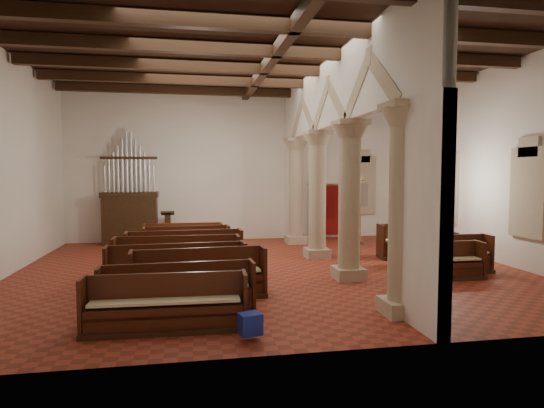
{
  "coord_description": "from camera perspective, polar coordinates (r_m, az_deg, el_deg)",
  "views": [
    {
      "loc": [
        -2.19,
        -12.55,
        2.75
      ],
      "look_at": [
        0.14,
        0.5,
        1.83
      ],
      "focal_mm": 30.0,
      "sensor_mm": 36.0,
      "label": 1
    }
  ],
  "objects": [
    {
      "name": "nave_pew_2",
      "position": [
        10.18,
        -9.11,
        -9.65
      ],
      "size": [
        2.96,
        0.9,
        1.09
      ],
      "rotation": [
        0.0,
        0.0,
        0.06
      ],
      "color": "#362111",
      "rests_on": "floor"
    },
    {
      "name": "nave_pew_7",
      "position": [
        14.59,
        -10.61,
        -5.55
      ],
      "size": [
        2.71,
        0.89,
        1.06
      ],
      "rotation": [
        0.0,
        0.0,
        0.07
      ],
      "color": "#362111",
      "rests_on": "floor"
    },
    {
      "name": "hymnal_box_a",
      "position": [
        7.7,
        -2.76,
        -14.79
      ],
      "size": [
        0.41,
        0.36,
        0.35
      ],
      "primitive_type": "cube",
      "rotation": [
        0.0,
        0.0,
        0.24
      ],
      "color": "navy",
      "rests_on": "floor"
    },
    {
      "name": "wall_back",
      "position": [
        18.68,
        -3.42,
        4.75
      ],
      "size": [
        14.0,
        0.02,
        6.0
      ],
      "primitive_type": "cube",
      "color": "white",
      "rests_on": "floor"
    },
    {
      "name": "aisle_pew_2",
      "position": [
        14.29,
        18.55,
        -5.98
      ],
      "size": [
        1.92,
        0.67,
        0.98
      ],
      "rotation": [
        0.0,
        0.0,
        -0.01
      ],
      "color": "#362111",
      "rests_on": "floor"
    },
    {
      "name": "nave_pew_8",
      "position": [
        15.79,
        -11.06,
        -4.88
      ],
      "size": [
        2.65,
        0.7,
        1.02
      ],
      "rotation": [
        0.0,
        0.0,
        -0.01
      ],
      "color": "#362111",
      "rests_on": "floor"
    },
    {
      "name": "floor",
      "position": [
        13.04,
        -0.24,
        -8.2
      ],
      "size": [
        14.0,
        14.0,
        0.0
      ],
      "primitive_type": "plane",
      "color": "maroon",
      "rests_on": "ground"
    },
    {
      "name": "arcade",
      "position": [
        13.19,
        7.55,
        7.48
      ],
      "size": [
        0.9,
        11.9,
        6.0
      ],
      "color": "tan",
      "rests_on": "floor"
    },
    {
      "name": "window_right_b",
      "position": [
        17.63,
        21.21,
        1.93
      ],
      "size": [
        0.03,
        1.0,
        2.2
      ],
      "primitive_type": "cube",
      "color": "#357760",
      "rests_on": "wall_right"
    },
    {
      "name": "ceiling_beams",
      "position": [
        13.1,
        -0.25,
        17.53
      ],
      "size": [
        13.8,
        11.8,
        0.3
      ],
      "primitive_type": null,
      "color": "#362111",
      "rests_on": "wall_back"
    },
    {
      "name": "nave_pew_0",
      "position": [
        8.33,
        -13.16,
        -13.09
      ],
      "size": [
        2.83,
        0.74,
        0.98
      ],
      "rotation": [
        0.0,
        0.0,
        -0.03
      ],
      "color": "#362111",
      "rests_on": "floor"
    },
    {
      "name": "tube_heater_a",
      "position": [
        9.15,
        -8.4,
        -12.51
      ],
      "size": [
        0.94,
        0.11,
        0.09
      ],
      "primitive_type": "cylinder",
      "rotation": [
        0.0,
        1.57,
        0.02
      ],
      "color": "white",
      "rests_on": "floor"
    },
    {
      "name": "window_right_a",
      "position": [
        14.37,
        29.53,
        1.27
      ],
      "size": [
        0.03,
        1.0,
        2.2
      ],
      "primitive_type": "cube",
      "color": "#357760",
      "rests_on": "wall_right"
    },
    {
      "name": "aisle_pew_3",
      "position": [
        15.27,
        16.62,
        -5.14
      ],
      "size": [
        1.88,
        0.81,
        1.1
      ],
      "rotation": [
        0.0,
        0.0,
        -0.04
      ],
      "color": "#362111",
      "rests_on": "floor"
    },
    {
      "name": "pipe_organ",
      "position": [
        18.25,
        -17.38,
        -0.53
      ],
      "size": [
        2.1,
        0.85,
        4.4
      ],
      "color": "#362111",
      "rests_on": "floor"
    },
    {
      "name": "nave_pew_4",
      "position": [
        12.16,
        -11.77,
        -7.44
      ],
      "size": [
        3.23,
        0.79,
        1.09
      ],
      "rotation": [
        0.0,
        0.0,
        -0.02
      ],
      "color": "#362111",
      "rests_on": "floor"
    },
    {
      "name": "wall_right",
      "position": [
        15.56,
        26.15,
        4.5
      ],
      "size": [
        0.02,
        12.0,
        6.0
      ],
      "primitive_type": "cube",
      "color": "white",
      "rests_on": "floor"
    },
    {
      "name": "window_back",
      "position": [
        19.88,
        11.07,
        2.33
      ],
      "size": [
        1.0,
        0.03,
        2.2
      ],
      "primitive_type": "cube",
      "color": "#357760",
      "rests_on": "wall_back"
    },
    {
      "name": "tube_heater_b",
      "position": [
        9.96,
        -12.43,
        -11.2
      ],
      "size": [
        0.99,
        0.18,
        0.1
      ],
      "primitive_type": "cylinder",
      "rotation": [
        0.0,
        1.57,
        0.09
      ],
      "color": "white",
      "rests_on": "floor"
    },
    {
      "name": "dossal_curtain",
      "position": [
        19.39,
        6.96,
        -0.73
      ],
      "size": [
        1.8,
        0.07,
        2.17
      ],
      "color": "maroon",
      "rests_on": "floor"
    },
    {
      "name": "processional_banner",
      "position": [
        17.7,
        11.06,
        -2.35
      ],
      "size": [
        0.58,
        0.74,
        2.55
      ],
      "rotation": [
        0.0,
        0.0,
        0.18
      ],
      "color": "#362111",
      "rests_on": "floor"
    },
    {
      "name": "wall_front",
      "position": [
        6.91,
        8.39,
        5.99
      ],
      "size": [
        14.0,
        0.02,
        6.0
      ],
      "primitive_type": "cube",
      "color": "white",
      "rests_on": "floor"
    },
    {
      "name": "hymnal_box_c",
      "position": [
        13.03,
        -8.19,
        -7.18
      ],
      "size": [
        0.32,
        0.28,
        0.27
      ],
      "primitive_type": "cube",
      "rotation": [
        0.0,
        0.0,
        -0.22
      ],
      "color": "navy",
      "rests_on": "floor"
    },
    {
      "name": "aisle_pew_1",
      "position": [
        13.59,
        21.73,
        -6.51
      ],
      "size": [
        2.14,
        0.8,
        1.03
      ],
      "rotation": [
        0.0,
        0.0,
        -0.06
      ],
      "color": "#362111",
      "rests_on": "floor"
    },
    {
      "name": "nave_pew_5",
      "position": [
        12.78,
        -10.87,
        -6.78
      ],
      "size": [
        3.19,
        0.94,
        1.15
      ],
      "rotation": [
        0.0,
        0.0,
        0.06
      ],
      "color": "#362111",
      "rests_on": "floor"
    },
    {
      "name": "hymnal_box_b",
      "position": [
        11.0,
        -6.23,
        -9.18
      ],
      "size": [
        0.31,
        0.26,
        0.3
      ],
      "primitive_type": "cube",
      "rotation": [
        0.0,
        0.0,
        -0.03
      ],
      "color": "#153995",
      "rests_on": "floor"
    },
    {
      "name": "ceiling",
      "position": [
        13.15,
        -0.25,
        18.29
      ],
      "size": [
        14.0,
        14.0,
        0.0
      ],
      "primitive_type": "plane",
      "rotation": [
        3.14,
        0.0,
        0.0
      ],
      "color": "black",
      "rests_on": "wall_back"
    },
    {
      "name": "aisle_pew_0",
      "position": [
        12.69,
        21.01,
        -7.33
      ],
      "size": [
        1.96,
        0.66,
        0.96
      ],
      "rotation": [
        0.0,
        0.0,
        -0.01
      ],
      "color": "#362111",
      "rests_on": "floor"
    },
    {
      "name": "nave_pew_3",
      "position": [
        11.02,
        -11.78,
        -8.67
      ],
      "size": [
        3.28,
        0.9,
        1.07
      ],
      "rotation": [
        0.0,
        0.0,
        0.06
      ],
      "color": "#362111",
      "rests_on": "floor"
    },
    {
      "name": "nave_pew_6",
      "position": [
        13.69,
        -11.74,
        -6.35
      ],
      "size": [
        2.5,
        0.68,
        0.96
      ],
      "rotation": [
        0.0,
        0.0,
        -0.02
      ],
      "color": "#362111",
      "rests_on": "floor"
    },
    {
      "name": "nave_pew_1",
      "position": [
        9.17,
        -11.67,
        -11.45
      ],
      "size": [
        2.99,
        0.77,
        0.99
      ],
      "rotation": [
        0.0,
        0.0,
        0.04
      ],
      "color": "#362111",
      "rests_on": "floor"
    },
    {
      "name": "lectern",
      "position": [
        18.2,
        -12.95,
        -3.13
      ],
      "size": [
        0.52,
        0.53,
        1.27
      ],
      "rotation": [
        0.0,
        0.0,
        0.03
      ],
      "color": "#392712",
      "rests_on": "floor"
    }
  ]
}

